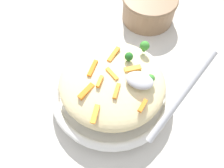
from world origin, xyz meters
TOP-DOWN VIEW (x-y plane):
  - ground_plane at (0.00, 0.00)m, footprint 2.40×2.40m
  - serving_bowl at (0.00, 0.00)m, footprint 0.28×0.28m
  - pasta_mound at (0.00, 0.00)m, footprint 0.23×0.23m
  - carrot_piece_0 at (0.01, -0.05)m, footprint 0.02×0.04m
  - carrot_piece_1 at (-0.08, 0.04)m, footprint 0.01×0.03m
  - carrot_piece_2 at (-0.04, -0.03)m, footprint 0.04×0.03m
  - carrot_piece_3 at (-0.02, 0.03)m, footprint 0.01×0.03m
  - carrot_piece_4 at (0.04, -0.00)m, footprint 0.01×0.04m
  - carrot_piece_5 at (0.02, 0.03)m, footprint 0.01×0.03m
  - carrot_piece_6 at (0.00, 0.00)m, footprint 0.03×0.02m
  - carrot_piece_7 at (0.03, 0.05)m, footprint 0.02×0.04m
  - carrot_piece_8 at (0.00, 0.09)m, footprint 0.01×0.04m
  - broccoli_floret_0 at (-0.08, -0.01)m, footprint 0.02×0.02m
  - broccoli_floret_1 at (-0.02, -0.05)m, footprint 0.02×0.02m
  - broccoli_floret_2 at (-0.04, -0.09)m, footprint 0.02×0.02m
  - serving_spoon at (-0.09, 0.02)m, footprint 0.14×0.16m
  - companion_bowl at (-0.01, -0.29)m, footprint 0.16×0.16m

SIDE VIEW (x-z plane):
  - ground_plane at x=0.00m, z-range 0.00..0.00m
  - serving_bowl at x=0.00m, z-range 0.00..0.04m
  - companion_bowl at x=-0.01m, z-range 0.00..0.08m
  - pasta_mound at x=0.00m, z-range 0.04..0.10m
  - carrot_piece_8 at x=0.00m, z-range 0.09..0.10m
  - carrot_piece_1 at x=-0.08m, z-range 0.09..0.10m
  - carrot_piece_7 at x=0.03m, z-range 0.09..0.10m
  - carrot_piece_0 at x=0.01m, z-range 0.09..0.10m
  - carrot_piece_4 at x=0.04m, z-range 0.09..0.10m
  - carrot_piece_2 at x=-0.04m, z-range 0.09..0.10m
  - carrot_piece_3 at x=-0.02m, z-range 0.09..0.10m
  - carrot_piece_6 at x=0.00m, z-range 0.10..0.10m
  - carrot_piece_5 at x=0.02m, z-range 0.10..0.10m
  - broccoli_floret_0 at x=-0.08m, z-range 0.09..0.11m
  - broccoli_floret_2 at x=-0.04m, z-range 0.09..0.12m
  - broccoli_floret_1 at x=-0.02m, z-range 0.10..0.12m
  - serving_spoon at x=-0.09m, z-range 0.07..0.17m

